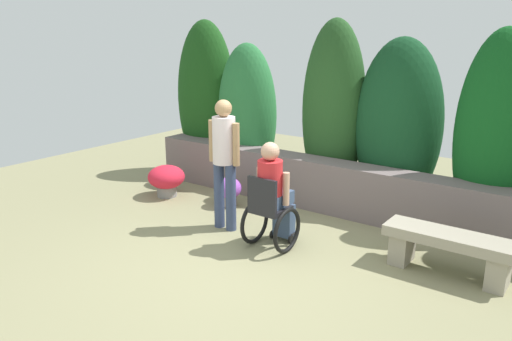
% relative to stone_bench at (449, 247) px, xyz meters
% --- Properties ---
extents(ground_plane, '(12.71, 12.71, 0.00)m').
position_rel_stone_bench_xyz_m(ground_plane, '(-1.94, -1.06, -0.32)').
color(ground_plane, gray).
extents(stone_retaining_wall, '(6.51, 0.43, 0.75)m').
position_rel_stone_bench_xyz_m(stone_retaining_wall, '(-1.94, 1.04, 0.06)').
color(stone_retaining_wall, slate).
rests_on(stone_retaining_wall, ground).
extents(hedge_backdrop, '(7.45, 1.04, 3.01)m').
position_rel_stone_bench_xyz_m(hedge_backdrop, '(-1.56, 1.57, 1.04)').
color(hedge_backdrop, '#184616').
rests_on(hedge_backdrop, ground).
extents(stone_bench, '(1.39, 0.41, 0.48)m').
position_rel_stone_bench_xyz_m(stone_bench, '(0.00, 0.00, 0.00)').
color(stone_bench, gray).
rests_on(stone_bench, ground).
extents(person_in_wheelchair, '(0.53, 0.66, 1.33)m').
position_rel_stone_bench_xyz_m(person_in_wheelchair, '(-1.96, -0.54, 0.31)').
color(person_in_wheelchair, black).
rests_on(person_in_wheelchair, ground).
extents(person_standing_companion, '(0.49, 0.30, 1.74)m').
position_rel_stone_bench_xyz_m(person_standing_companion, '(-2.80, -0.41, 0.69)').
color(person_standing_companion, '#354264').
rests_on(person_standing_companion, ground).
extents(flower_pot_purple_near, '(0.39, 0.39, 0.45)m').
position_rel_stone_bench_xyz_m(flower_pot_purple_near, '(-3.32, 0.30, -0.07)').
color(flower_pot_purple_near, gray).
rests_on(flower_pot_purple_near, ground).
extents(flower_pot_terracotta_by_wall, '(0.59, 0.59, 0.51)m').
position_rel_stone_bench_xyz_m(flower_pot_terracotta_by_wall, '(-4.42, 0.07, -0.03)').
color(flower_pot_terracotta_by_wall, gray).
rests_on(flower_pot_terracotta_by_wall, ground).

